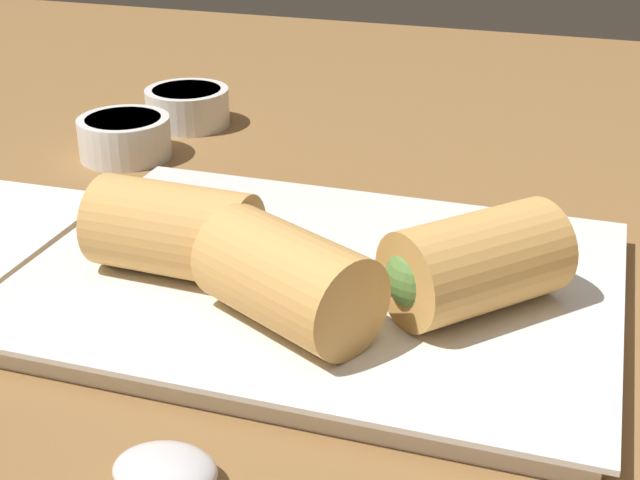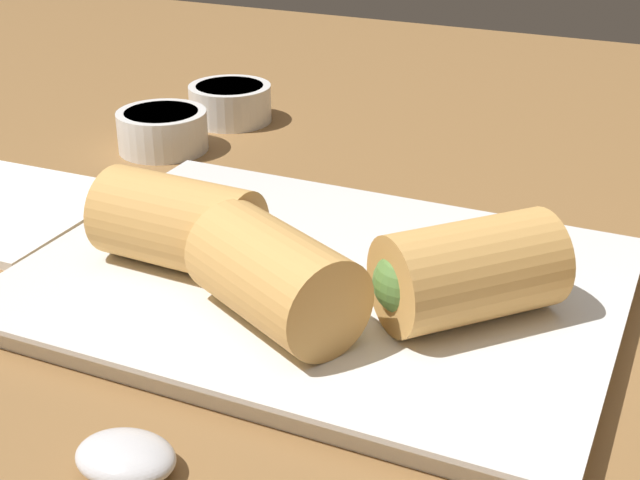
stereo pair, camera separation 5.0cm
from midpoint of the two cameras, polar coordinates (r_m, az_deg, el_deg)
table_surface at (r=49.65cm, az=-4.59°, el=-5.12°), size 180.00×140.00×2.00cm
serving_plate at (r=49.25cm, az=-2.91°, el=-2.98°), size 32.04×23.86×1.50cm
roll_front_left at (r=43.46cm, az=-5.81°, el=-2.36°), size 10.15×8.60×5.08cm
roll_front_right at (r=44.77cm, az=6.43°, el=-1.50°), size 9.70×9.90×5.08cm
roll_back_left at (r=49.27cm, az=-12.77°, el=0.66°), size 9.78×5.44×5.08cm
dipping_bowl_near at (r=71.33cm, az=-14.39°, el=6.44°), size 7.08×7.08×3.16cm
dipping_bowl_far at (r=77.74cm, az=-10.33°, el=8.44°), size 7.08×7.08×3.16cm
spoon at (r=36.86cm, az=-11.06°, el=-15.00°), size 20.88×3.64×1.49cm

